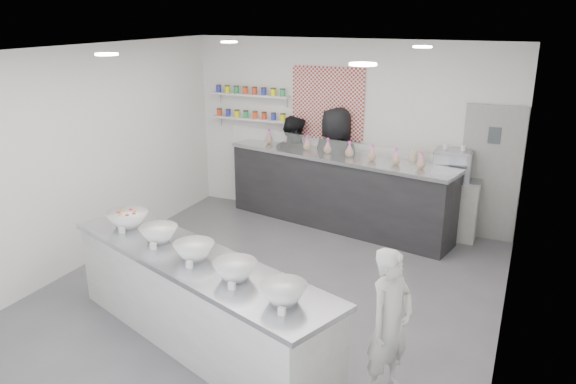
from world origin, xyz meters
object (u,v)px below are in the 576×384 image
at_px(prep_counter, 197,301).
at_px(staff_right, 335,165).
at_px(staff_left, 293,166).
at_px(espresso_ledge, 435,206).
at_px(woman_prep, 390,324).
at_px(espresso_machine, 453,165).
at_px(back_bar, 337,191).

bearing_deg(prep_counter, staff_right, 109.04).
distance_m(prep_counter, staff_left, 4.17).
bearing_deg(espresso_ledge, prep_counter, -113.39).
xyz_separation_m(prep_counter, woman_prep, (2.07, -0.01, 0.24)).
relative_size(espresso_machine, staff_left, 0.32).
distance_m(espresso_ledge, staff_right, 1.74).
bearing_deg(woman_prep, staff_right, 49.17).
relative_size(prep_counter, staff_left, 2.07).
bearing_deg(woman_prep, back_bar, 49.04).
xyz_separation_m(espresso_ledge, staff_right, (-1.67, 0.00, 0.48)).
height_order(back_bar, woman_prep, woman_prep).
relative_size(espresso_ledge, staff_left, 0.75).
distance_m(espresso_machine, staff_left, 2.67).
bearing_deg(back_bar, espresso_machine, 19.89).
distance_m(espresso_ledge, espresso_machine, 0.73).
bearing_deg(woman_prep, prep_counter, 113.23).
bearing_deg(staff_left, woman_prep, 139.04).
xyz_separation_m(staff_left, staff_right, (0.77, 0.00, 0.10)).
bearing_deg(espresso_machine, woman_prep, -88.75).
xyz_separation_m(espresso_ledge, staff_left, (-2.44, 0.00, 0.39)).
xyz_separation_m(back_bar, espresso_ledge, (1.54, 0.25, -0.12)).
distance_m(prep_counter, woman_prep, 2.09).
distance_m(espresso_ledge, staff_left, 2.47).
relative_size(back_bar, woman_prep, 2.68).
relative_size(espresso_ledge, staff_right, 0.67).
height_order(espresso_ledge, staff_right, staff_right).
xyz_separation_m(espresso_ledge, espresso_machine, (0.21, 0.00, 0.70)).
bearing_deg(prep_counter, espresso_ledge, 87.07).
xyz_separation_m(espresso_ledge, woman_prep, (0.30, -4.11, 0.24)).
height_order(prep_counter, back_bar, back_bar).
relative_size(staff_left, staff_right, 0.90).
bearing_deg(staff_left, staff_right, -164.65).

